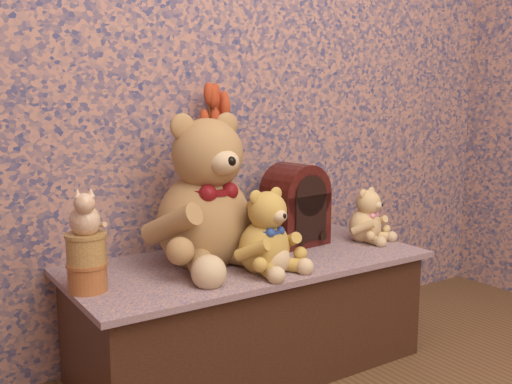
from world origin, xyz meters
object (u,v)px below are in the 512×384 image
(teddy_medium, at_px, (264,227))
(biscuit_tin_lower, at_px, (88,277))
(teddy_small, at_px, (365,212))
(cathedral_radio, at_px, (295,204))
(teddy_large, at_px, (204,184))
(ceramic_vase, at_px, (218,220))
(cat_figurine, at_px, (84,210))

(teddy_medium, distance_m, biscuit_tin_lower, 0.56)
(teddy_medium, height_order, teddy_small, teddy_medium)
(biscuit_tin_lower, bearing_deg, cathedral_radio, 7.50)
(teddy_large, xyz_separation_m, ceramic_vase, (0.15, 0.16, -0.17))
(teddy_large, distance_m, biscuit_tin_lower, 0.48)
(teddy_large, bearing_deg, ceramic_vase, 45.02)
(teddy_large, bearing_deg, biscuit_tin_lower, -173.55)
(cathedral_radio, relative_size, biscuit_tin_lower, 2.77)
(teddy_medium, bearing_deg, biscuit_tin_lower, 158.08)
(teddy_large, height_order, teddy_medium, teddy_large)
(teddy_large, bearing_deg, cathedral_radio, 1.90)
(teddy_small, bearing_deg, ceramic_vase, 135.66)
(teddy_large, relative_size, teddy_medium, 1.88)
(ceramic_vase, distance_m, biscuit_tin_lower, 0.61)
(teddy_small, height_order, biscuit_tin_lower, teddy_small)
(teddy_large, distance_m, cathedral_radio, 0.42)
(cathedral_radio, xyz_separation_m, cat_figurine, (-0.82, -0.11, 0.08))
(ceramic_vase, relative_size, biscuit_tin_lower, 1.80)
(teddy_large, distance_m, ceramic_vase, 0.28)
(teddy_medium, height_order, ceramic_vase, teddy_medium)
(cathedral_radio, bearing_deg, teddy_medium, -148.74)
(teddy_large, relative_size, teddy_small, 2.43)
(teddy_small, height_order, cat_figurine, cat_figurine)
(teddy_medium, xyz_separation_m, teddy_small, (0.55, 0.11, -0.03))
(biscuit_tin_lower, bearing_deg, teddy_small, 0.17)
(teddy_medium, bearing_deg, cat_figurine, 158.08)
(ceramic_vase, bearing_deg, teddy_large, -131.71)
(biscuit_tin_lower, bearing_deg, cat_figurine, 0.00)
(teddy_large, bearing_deg, teddy_medium, -60.00)
(teddy_medium, relative_size, teddy_small, 1.30)
(teddy_medium, relative_size, biscuit_tin_lower, 2.58)
(teddy_large, relative_size, biscuit_tin_lower, 4.84)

